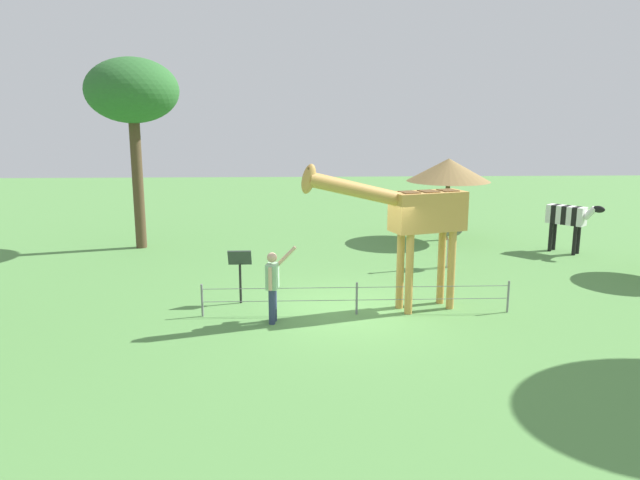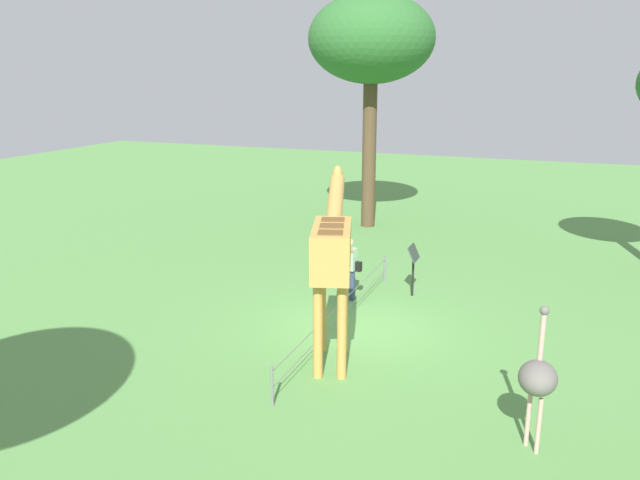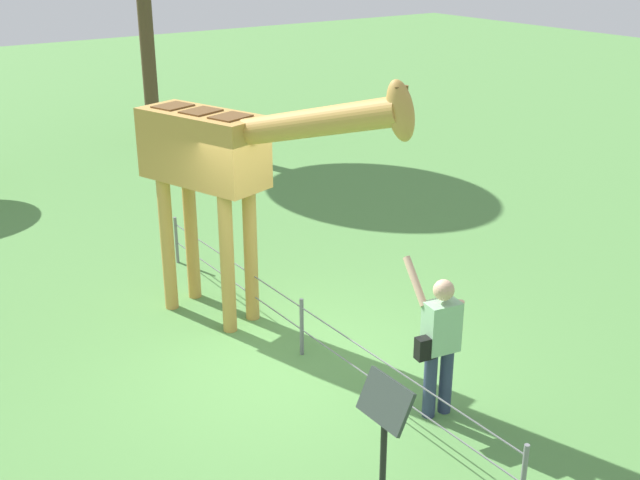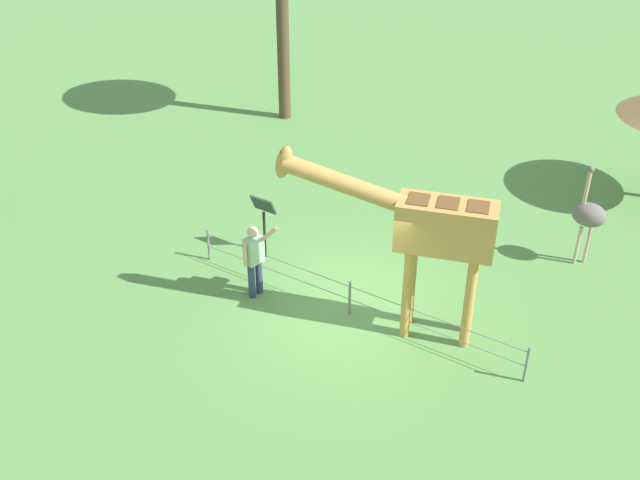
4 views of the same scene
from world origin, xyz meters
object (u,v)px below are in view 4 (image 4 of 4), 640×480
Objects in this scene: giraffe at (425,228)px; visitor at (255,257)px; ostrich at (589,215)px; info_sign at (264,212)px.

visitor is at bearing 13.05° from giraffe.
ostrich is at bearing -137.53° from visitor.
info_sign is at bearing 28.63° from ostrich.
info_sign is at bearing -9.55° from giraffe.
giraffe is 2.96× the size of info_sign.
visitor is at bearing 120.50° from info_sign.
ostrich reaches higher than visitor.
ostrich is at bearing -151.37° from info_sign.
visitor is 6.90m from ostrich.
giraffe reaches higher than ostrich.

